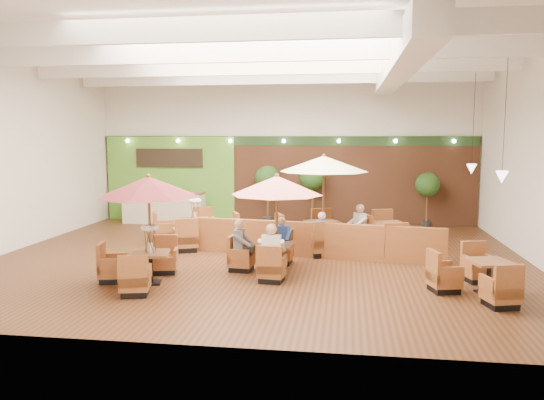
% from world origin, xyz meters
% --- Properties ---
extents(room, '(14.04, 14.00, 5.52)m').
position_xyz_m(room, '(0.25, 1.22, 3.63)').
color(room, '#381E0F').
rests_on(room, ground).
extents(service_counter, '(3.00, 0.75, 1.18)m').
position_xyz_m(service_counter, '(-4.40, 5.10, 0.58)').
color(service_counter, beige).
rests_on(service_counter, ground).
extents(booth_divider, '(6.78, 1.09, 0.94)m').
position_xyz_m(booth_divider, '(1.44, 0.26, 0.47)').
color(booth_divider, brown).
rests_on(booth_divider, ground).
extents(table_0, '(2.35, 2.46, 2.42)m').
position_xyz_m(table_0, '(-1.98, -2.76, 1.74)').
color(table_0, brown).
rests_on(table_0, ground).
extents(table_1, '(2.25, 2.33, 2.36)m').
position_xyz_m(table_1, '(0.63, -1.40, 1.71)').
color(table_1, brown).
rests_on(table_1, ground).
extents(table_2, '(2.86, 2.86, 2.73)m').
position_xyz_m(table_2, '(1.65, 1.45, 1.85)').
color(table_2, brown).
rests_on(table_2, ground).
extents(table_3, '(2.77, 2.77, 1.55)m').
position_xyz_m(table_3, '(-2.15, 1.49, 0.43)').
color(table_3, brown).
rests_on(table_3, ground).
extents(table_4, '(1.73, 2.48, 0.88)m').
position_xyz_m(table_4, '(4.97, -2.52, 0.33)').
color(table_4, brown).
rests_on(table_4, ground).
extents(table_5, '(1.16, 2.88, 1.02)m').
position_xyz_m(table_5, '(3.49, 1.35, 0.39)').
color(table_5, brown).
rests_on(table_5, ground).
extents(topiary_0, '(0.93, 0.93, 2.17)m').
position_xyz_m(topiary_0, '(-0.54, 5.30, 1.61)').
color(topiary_0, black).
rests_on(topiary_0, ground).
extents(topiary_1, '(0.97, 0.97, 2.25)m').
position_xyz_m(topiary_1, '(1.10, 5.30, 1.67)').
color(topiary_1, black).
rests_on(topiary_1, ground).
extents(topiary_2, '(0.85, 0.85, 1.97)m').
position_xyz_m(topiary_2, '(5.10, 5.30, 1.47)').
color(topiary_2, black).
rests_on(topiary_2, ground).
extents(diner_0, '(0.42, 0.34, 0.86)m').
position_xyz_m(diner_0, '(0.68, -2.26, 0.78)').
color(diner_0, silver).
rests_on(diner_0, ground).
extents(diner_1, '(0.38, 0.33, 0.73)m').
position_xyz_m(diner_1, '(0.68, -0.54, 0.73)').
color(diner_1, blue).
rests_on(diner_1, ground).
extents(diner_2, '(0.32, 0.39, 0.79)m').
position_xyz_m(diner_2, '(-0.18, -1.40, 0.76)').
color(diner_2, slate).
rests_on(diner_2, ground).
extents(diner_3, '(0.41, 0.37, 0.75)m').
position_xyz_m(diner_3, '(1.65, 0.45, 0.74)').
color(diner_3, blue).
rests_on(diner_3, ground).
extents(diner_4, '(0.44, 0.47, 0.85)m').
position_xyz_m(diner_4, '(2.65, 1.45, 0.78)').
color(diner_4, silver).
rests_on(diner_4, ground).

